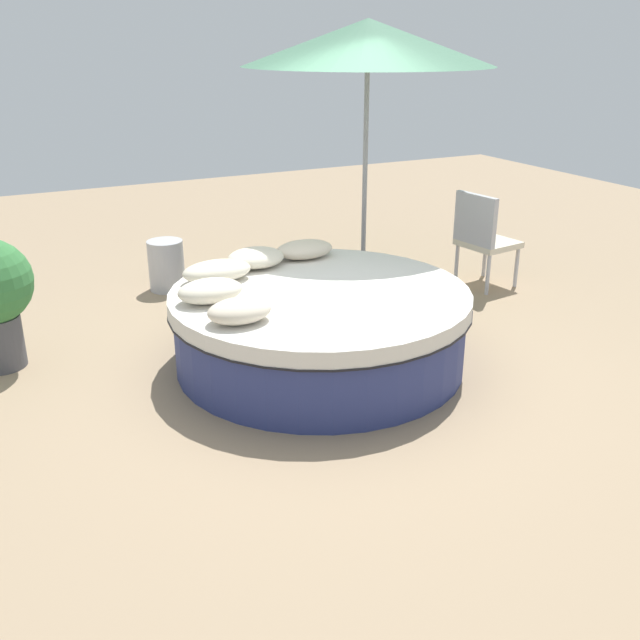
{
  "coord_description": "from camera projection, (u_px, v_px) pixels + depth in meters",
  "views": [
    {
      "loc": [
        -2.35,
        -4.65,
        2.44
      ],
      "look_at": [
        0.0,
        0.0,
        0.37
      ],
      "focal_mm": 40.32,
      "sensor_mm": 36.0,
      "label": 1
    }
  ],
  "objects": [
    {
      "name": "throw_pillow_3",
      "position": [
        210.0,
        291.0,
        5.26
      ],
      "size": [
        0.48,
        0.34,
        0.17
      ],
      "primitive_type": "ellipsoid",
      "color": "beige",
      "rests_on": "round_bed"
    },
    {
      "name": "ground_plane",
      "position": [
        320.0,
        363.0,
        5.74
      ],
      "size": [
        16.0,
        16.0,
        0.0
      ],
      "primitive_type": "plane",
      "color": "#9E8466"
    },
    {
      "name": "throw_pillow_1",
      "position": [
        256.0,
        258.0,
        6.05
      ],
      "size": [
        0.49,
        0.4,
        0.16
      ],
      "primitive_type": "ellipsoid",
      "color": "beige",
      "rests_on": "round_bed"
    },
    {
      "name": "patio_chair",
      "position": [
        482.0,
        234.0,
        7.27
      ],
      "size": [
        0.57,
        0.58,
        0.98
      ],
      "rotation": [
        0.0,
        0.0,
        -1.44
      ],
      "color": "#B7B7BC",
      "rests_on": "ground_plane"
    },
    {
      "name": "round_bed",
      "position": [
        320.0,
        326.0,
        5.63
      ],
      "size": [
        2.34,
        2.34,
        0.61
      ],
      "color": "navy",
      "rests_on": "ground_plane"
    },
    {
      "name": "throw_pillow_0",
      "position": [
        304.0,
        249.0,
        6.29
      ],
      "size": [
        0.52,
        0.34,
        0.16
      ],
      "primitive_type": "ellipsoid",
      "color": "beige",
      "rests_on": "round_bed"
    },
    {
      "name": "side_table",
      "position": [
        166.0,
        265.0,
        7.31
      ],
      "size": [
        0.36,
        0.36,
        0.51
      ],
      "primitive_type": "cylinder",
      "color": "#B7B7BC",
      "rests_on": "ground_plane"
    },
    {
      "name": "throw_pillow_2",
      "position": [
        217.0,
        271.0,
        5.7
      ],
      "size": [
        0.56,
        0.33,
        0.17
      ],
      "primitive_type": "ellipsoid",
      "color": "beige",
      "rests_on": "round_bed"
    },
    {
      "name": "patio_umbrella",
      "position": [
        368.0,
        44.0,
        6.89
      ],
      "size": [
        2.48,
        2.48,
        2.59
      ],
      "color": "#262628",
      "rests_on": "ground_plane"
    },
    {
      "name": "throw_pillow_4",
      "position": [
        239.0,
        311.0,
        4.88
      ],
      "size": [
        0.45,
        0.33,
        0.16
      ],
      "primitive_type": "ellipsoid",
      "color": "beige",
      "rests_on": "round_bed"
    }
  ]
}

